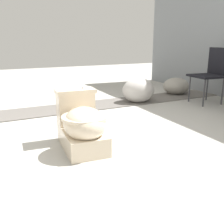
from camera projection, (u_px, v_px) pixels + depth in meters
The scene contains 6 objects.
ground_plane at pixel (91, 140), 2.57m from camera, with size 14.00×14.00×0.00m, color #A8A59E.
gravel_strip at pixel (91, 106), 3.87m from camera, with size 0.56×8.00×0.01m, color #605B56.
toilet at pixel (82, 125), 2.33m from camera, with size 0.66×0.42×0.52m.
folding_chair_left at pixel (213, 70), 3.95m from camera, with size 0.48×0.48×0.83m.
boulder_near at pixel (176, 86), 4.67m from camera, with size 0.47×0.42×0.30m, color gray.
boulder_far at pixel (138, 90), 4.05m from camera, with size 0.51×0.38×0.38m, color #B7B2AD.
Camera 1 is at (2.25, -0.87, 0.95)m, focal length 42.00 mm.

